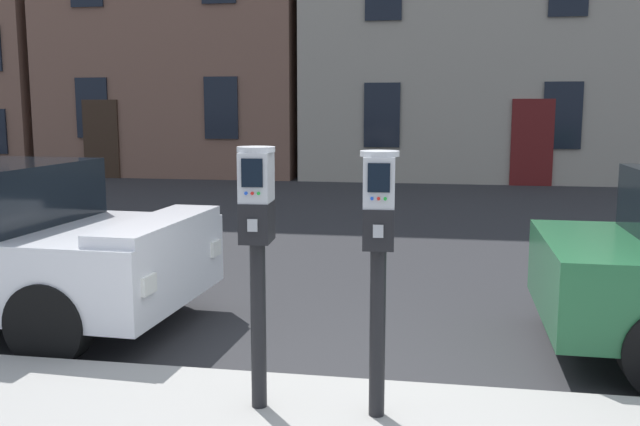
# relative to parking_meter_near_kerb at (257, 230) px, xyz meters

# --- Properties ---
(ground_plane) EXTENTS (160.00, 160.00, 0.00)m
(ground_plane) POSITION_rel_parking_meter_near_kerb_xyz_m (0.60, 0.33, -1.20)
(ground_plane) COLOR #28282B
(parking_meter_near_kerb) EXTENTS (0.23, 0.26, 1.54)m
(parking_meter_near_kerb) POSITION_rel_parking_meter_near_kerb_xyz_m (0.00, 0.00, 0.00)
(parking_meter_near_kerb) COLOR black
(parking_meter_near_kerb) RESTS_ON sidewalk_slab
(parking_meter_twin_adjacent) EXTENTS (0.23, 0.26, 1.52)m
(parking_meter_twin_adjacent) POSITION_rel_parking_meter_near_kerb_xyz_m (0.70, -0.00, -0.01)
(parking_meter_twin_adjacent) COLOR black
(parking_meter_twin_adjacent) RESTS_ON sidewalk_slab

